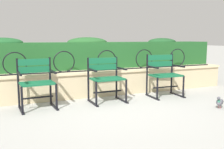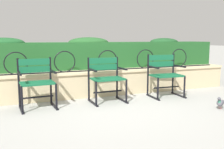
# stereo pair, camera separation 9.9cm
# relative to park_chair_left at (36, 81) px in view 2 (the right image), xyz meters

# --- Properties ---
(ground_plane) EXTENTS (60.00, 60.00, 0.00)m
(ground_plane) POSITION_rel_park_chair_left_xyz_m (1.26, -0.45, -0.46)
(ground_plane) COLOR #9E9E99
(stone_wall) EXTENTS (6.30, 0.41, 0.53)m
(stone_wall) POSITION_rel_park_chair_left_xyz_m (1.26, 0.50, -0.19)
(stone_wall) COLOR #C6B289
(stone_wall) RESTS_ON ground
(iron_arch_fence) EXTENTS (5.78, 0.02, 0.42)m
(iron_arch_fence) POSITION_rel_park_chair_left_xyz_m (1.06, 0.43, 0.25)
(iron_arch_fence) COLOR black
(iron_arch_fence) RESTS_ON stone_wall
(hedge_row) EXTENTS (6.17, 0.70, 0.68)m
(hedge_row) POSITION_rel_park_chair_left_xyz_m (1.26, 1.03, 0.38)
(hedge_row) COLOR #1E5123
(hedge_row) RESTS_ON stone_wall
(park_chair_left) EXTENTS (0.61, 0.55, 0.85)m
(park_chair_left) POSITION_rel_park_chair_left_xyz_m (0.00, 0.00, 0.00)
(park_chair_left) COLOR #145B38
(park_chair_left) RESTS_ON ground
(park_chair_centre) EXTENTS (0.63, 0.53, 0.83)m
(park_chair_centre) POSITION_rel_park_chair_left_xyz_m (1.26, -0.03, -0.00)
(park_chair_centre) COLOR #145B38
(park_chair_centre) RESTS_ON ground
(park_chair_right) EXTENTS (0.66, 0.55, 0.86)m
(park_chair_right) POSITION_rel_park_chair_left_xyz_m (2.53, -0.07, 0.01)
(park_chair_right) COLOR #145B38
(park_chair_right) RESTS_ON ground
(pigeon_near_chairs) EXTENTS (0.26, 0.20, 0.22)m
(pigeon_near_chairs) POSITION_rel_park_chair_left_xyz_m (2.86, -1.26, -0.35)
(pigeon_near_chairs) COLOR #5B5B66
(pigeon_near_chairs) RESTS_ON ground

